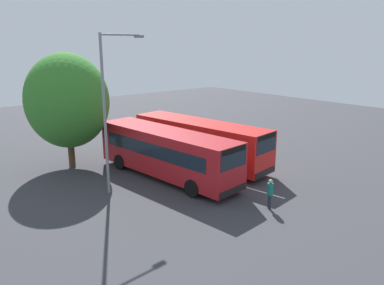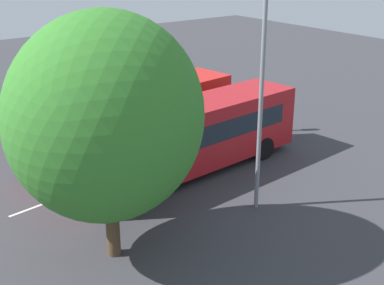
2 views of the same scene
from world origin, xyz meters
name	(u,v)px [view 2 (image 2 of 2)]	position (x,y,z in m)	size (l,w,h in m)	color
ground_plane	(161,161)	(0.00, 0.00, 0.00)	(72.20, 72.20, 0.00)	#38383D
bus_far_left	(193,135)	(0.44, -1.84, 1.70)	(11.01, 3.41, 3.07)	#AD191E
bus_center_left	(135,118)	(-0.34, 1.66, 1.70)	(11.05, 3.81, 3.07)	red
pedestrian	(290,114)	(7.73, -0.63, 0.95)	(0.45, 0.45, 1.62)	#232833
street_lamp	(257,75)	(0.38, -5.69, 5.10)	(0.36, 2.85, 8.89)	gray
depot_tree	(106,118)	(-5.53, -5.60, 4.64)	(6.03, 5.42, 7.81)	#4C3823
lane_stripe_outer_left	(161,160)	(0.00, 0.00, 0.00)	(15.06, 0.12, 0.01)	silver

